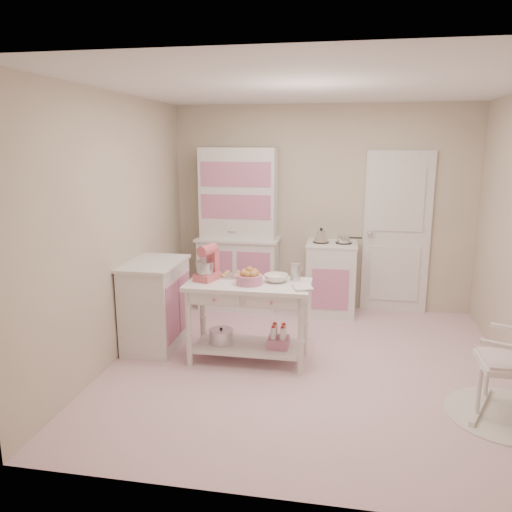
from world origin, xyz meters
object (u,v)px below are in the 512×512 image
Objects in this scene: hutch at (238,229)px; work_table at (249,322)px; rocking_chair at (512,351)px; stand_mixer at (207,263)px; bread_basket at (249,280)px; base_cabinet at (156,304)px; stove at (331,278)px.

work_table is (0.45, -1.61, -0.64)m from hutch.
rocking_chair reaches higher than work_table.
work_table is at bearing 16.25° from stand_mixer.
base_cabinet is at bearing 167.62° from bread_basket.
stove is 1.81m from bread_basket.
hutch is 1.89× the size of rocking_chair.
stand_mixer reaches higher than rocking_chair.
stove is at bearing 64.17° from work_table.
stove is at bearing 71.62° from stand_mixer.
stand_mixer is at bearing -127.36° from stove.
stove is at bearing -2.39° from hutch.
stove is 2.67m from rocking_chair.
rocking_chair is 3.24× the size of stand_mixer.
stand_mixer is (0.62, -0.16, 0.51)m from base_cabinet.
base_cabinet is at bearing -170.78° from rocking_chair.
hutch is at bearing 177.61° from stove.
stand_mixer is 1.36× the size of bread_basket.
rocking_chair is (3.25, -0.86, 0.09)m from base_cabinet.
bread_basket is at bearing -171.96° from rocking_chair.
rocking_chair is (1.46, -2.24, 0.09)m from stove.
stand_mixer is (-1.17, -1.54, 0.51)m from stove.
bread_basket is (0.44, -0.07, -0.12)m from stand_mixer.
bread_basket is (-2.19, 0.63, 0.30)m from rocking_chair.
stove is 0.77× the size of work_table.
bread_basket is (-0.73, -1.61, 0.39)m from stove.
rocking_chair is 4.40× the size of bread_basket.
work_table is 0.45m from bread_basket.
hutch is at bearing 105.71° from bread_basket.
stand_mixer reaches higher than base_cabinet.
base_cabinet is at bearing 170.05° from work_table.
stove is at bearing 147.16° from rocking_chair.
stove is at bearing 65.46° from bread_basket.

